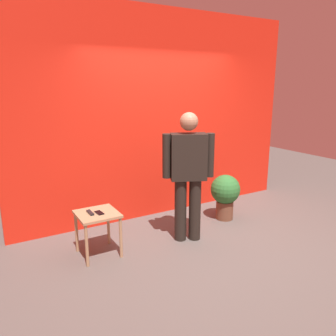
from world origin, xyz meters
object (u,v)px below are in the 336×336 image
Objects in this scene: side_table at (97,220)px; tv_remote at (90,213)px; potted_plant at (225,193)px; standing_person at (188,171)px; cell_phone at (99,213)px.

tv_remote reaches higher than side_table.
potted_plant is at bearing 1.80° from tv_remote.
standing_person is 1.26m from side_table.
standing_person is 3.13× the size of side_table.
cell_phone is (0.02, -0.02, 0.10)m from side_table.
potted_plant is (0.88, 0.30, -0.53)m from standing_person.
side_table is 2.03m from potted_plant.
side_table is 0.78× the size of potted_plant.
tv_remote is (-0.08, 0.02, 0.10)m from side_table.
tv_remote is at bearing 170.20° from standing_person.
tv_remote reaches higher than cell_phone.
cell_phone is 0.21× the size of potted_plant.
tv_remote is 2.11m from potted_plant.
standing_person is at bearing -9.42° from side_table.
tv_remote is (-0.09, 0.05, 0.01)m from cell_phone.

